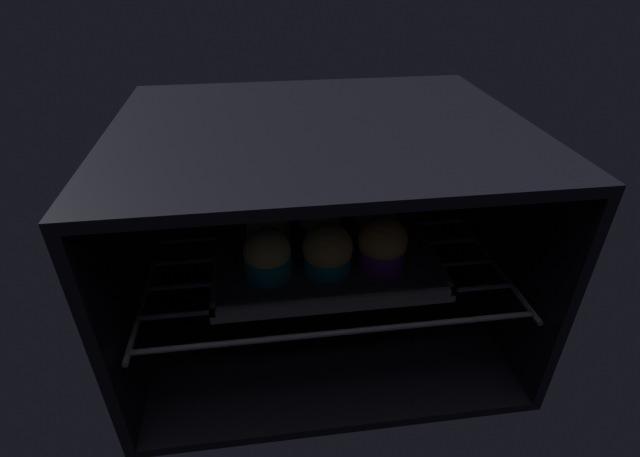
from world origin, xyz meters
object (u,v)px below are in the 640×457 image
baking_tray (320,241)px  muffin_row2_col1 (314,196)px  muffin_row1_col2 (373,218)px  muffin_row2_col2 (361,194)px  muffin_row0_col1 (330,251)px  muffin_row2_col0 (263,198)px  muffin_row0_col2 (382,244)px  muffin_row1_col0 (268,224)px  muffin_row0_col0 (267,255)px  muffin_row1_col1 (322,221)px

baking_tray → muffin_row2_col1: bearing=89.0°
muffin_row1_col2 → muffin_row2_col2: bearing=91.7°
baking_tray → muffin_row0_col1: 9.25cm
baking_tray → muffin_row2_col0: 13.26cm
muffin_row0_col2 → muffin_row2_col1: size_ratio=1.09×
muffin_row1_col2 → muffin_row1_col0: bearing=177.8°
muffin_row0_col0 → muffin_row1_col2: 19.42cm
baking_tray → muffin_row2_col0: (-8.92, 8.94, 4.03)cm
baking_tray → muffin_row2_col2: size_ratio=4.34×
baking_tray → muffin_row0_col0: size_ratio=4.27×
muffin_row0_col0 → muffin_row1_col1: size_ratio=1.06×
muffin_row1_col0 → muffin_row0_col0: bearing=-92.5°
muffin_row0_col1 → muffin_row2_col2: bearing=64.2°
muffin_row2_col2 → muffin_row0_col0: bearing=-135.9°
muffin_row0_col1 → muffin_row2_col0: 19.70cm
muffin_row1_col0 → muffin_row1_col1: (8.77, -0.03, -0.13)cm
muffin_row0_col0 → muffin_row0_col1: (9.24, -0.00, -0.12)cm
muffin_row0_col2 → muffin_row1_col1: muffin_row0_col2 is taller
muffin_row0_col1 → muffin_row2_col1: (-0.24, 17.32, 0.02)cm
muffin_row0_col0 → muffin_row2_col0: (-0.06, 17.36, 0.11)cm
muffin_row0_col0 → muffin_row0_col2: size_ratio=0.97×
muffin_row2_col1 → muffin_row2_col0: bearing=179.7°
baking_tray → muffin_row2_col2: bearing=44.6°
muffin_row2_col1 → muffin_row0_col0: bearing=-117.5°
muffin_row0_col1 → muffin_row2_col0: (-9.31, 17.36, 0.23)cm
baking_tray → muffin_row0_col0: muffin_row0_col0 is taller
muffin_row1_col0 → muffin_row1_col2: muffin_row1_col2 is taller
muffin_row0_col2 → muffin_row2_col0: 24.36cm
muffin_row0_col2 → muffin_row2_col2: 16.76cm
baking_tray → muffin_row0_col2: 12.48cm
muffin_row2_col1 → muffin_row1_col2: bearing=-46.9°
muffin_row2_col1 → muffin_row1_col0: bearing=-135.1°
muffin_row1_col0 → muffin_row2_col2: 18.85cm
muffin_row0_col1 → muffin_row0_col2: 7.89cm
muffin_row0_col0 → muffin_row0_col1: bearing=-0.0°
muffin_row2_col1 → muffin_row2_col2: size_ratio=0.96×
muffin_row1_col0 → muffin_row1_col1: muffin_row1_col1 is taller
muffin_row0_col2 → muffin_row1_col2: 8.01cm
muffin_row2_col0 → muffin_row0_col1: bearing=-61.8°
baking_tray → muffin_row1_col0: 9.29cm
muffin_row2_col1 → muffin_row2_col2: muffin_row2_col2 is taller
baking_tray → muffin_row1_col1: size_ratio=4.51×
muffin_row0_col2 → muffin_row2_col2: bearing=89.0°
muffin_row1_col2 → muffin_row0_col0: bearing=-155.4°
muffin_row1_col0 → muffin_row1_col1: 8.77cm
muffin_row0_col1 → muffin_row2_col1: size_ratio=1.02×
muffin_row0_col2 → muffin_row1_col1: 11.73cm
muffin_row1_col0 → muffin_row2_col0: size_ratio=0.96×
muffin_row0_col0 → muffin_row1_col0: muffin_row0_col0 is taller
muffin_row1_col0 → muffin_row2_col0: (-0.45, 8.64, 0.22)cm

